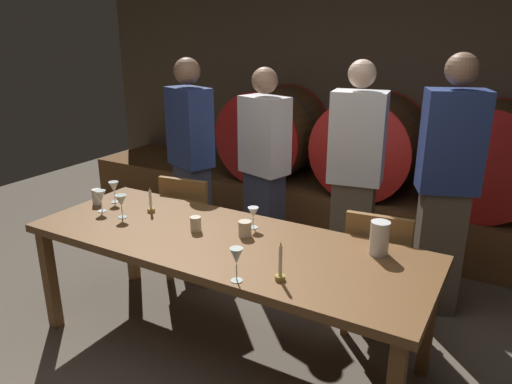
{
  "coord_description": "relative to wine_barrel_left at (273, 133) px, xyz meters",
  "views": [
    {
      "loc": [
        1.27,
        -1.85,
        1.94
      ],
      "look_at": [
        -0.08,
        0.51,
        1.02
      ],
      "focal_mm": 33.77,
      "sensor_mm": 36.0,
      "label": 1
    }
  ],
  "objects": [
    {
      "name": "candle_left",
      "position": [
        0.15,
        -2.05,
        -0.11
      ],
      "size": [
        0.05,
        0.05,
        0.18
      ],
      "color": "olive",
      "rests_on": "dining_table"
    },
    {
      "name": "back_wall",
      "position": [
        1.01,
        0.55,
        0.42
      ],
      "size": [
        7.0,
        0.24,
        2.67
      ],
      "primitive_type": "cube",
      "color": "brown",
      "rests_on": "ground"
    },
    {
      "name": "wine_glass_far_left",
      "position": [
        -0.21,
        -2.03,
        -0.04
      ],
      "size": [
        0.07,
        0.07,
        0.15
      ],
      "color": "white",
      "rests_on": "dining_table"
    },
    {
      "name": "cup_left",
      "position": [
        -0.29,
        -2.12,
        -0.1
      ],
      "size": [
        0.06,
        0.06,
        0.11
      ],
      "primitive_type": "cylinder",
      "color": "white",
      "rests_on": "dining_table"
    },
    {
      "name": "barrel_shelf",
      "position": [
        1.01,
        0.0,
        -0.68
      ],
      "size": [
        6.3,
        0.9,
        0.46
      ],
      "primitive_type": "cube",
      "color": "brown",
      "rests_on": "ground"
    },
    {
      "name": "guest_far_right",
      "position": [
        1.87,
        -1.06,
        0.02
      ],
      "size": [
        0.44,
        0.36,
        1.81
      ],
      "rotation": [
        0.0,
        0.0,
        3.52
      ],
      "color": "brown",
      "rests_on": "ground"
    },
    {
      "name": "dining_table",
      "position": [
        0.82,
        -2.18,
        -0.22
      ],
      "size": [
        2.44,
        0.88,
        0.76
      ],
      "color": "brown",
      "rests_on": "ground"
    },
    {
      "name": "guest_far_left",
      "position": [
        -0.17,
        -1.18,
        -0.02
      ],
      "size": [
        0.44,
        0.36,
        1.73
      ],
      "rotation": [
        0.0,
        0.0,
        2.78
      ],
      "color": "#33384C",
      "rests_on": "ground"
    },
    {
      "name": "chair_right",
      "position": [
        1.58,
        -1.55,
        -0.43
      ],
      "size": [
        0.44,
        0.44,
        0.88
      ],
      "rotation": [
        0.0,
        0.0,
        3.25
      ],
      "color": "brown",
      "rests_on": "ground"
    },
    {
      "name": "pitcher",
      "position": [
        1.67,
        -1.91,
        -0.06
      ],
      "size": [
        0.11,
        0.11,
        0.19
      ],
      "color": "white",
      "rests_on": "dining_table"
    },
    {
      "name": "wine_barrel_right",
      "position": [
        2.02,
        0.0,
        0.0
      ],
      "size": [
        0.92,
        0.78,
        0.92
      ],
      "color": "#513319",
      "rests_on": "barrel_shelf"
    },
    {
      "name": "cup_center",
      "position": [
        0.6,
        -2.16,
        -0.11
      ],
      "size": [
        0.07,
        0.07,
        0.09
      ],
      "primitive_type": "cylinder",
      "color": "beige",
      "rests_on": "dining_table"
    },
    {
      "name": "wine_glass_far_right",
      "position": [
        1.15,
        -2.56,
        -0.03
      ],
      "size": [
        0.07,
        0.07,
        0.18
      ],
      "color": "silver",
      "rests_on": "dining_table"
    },
    {
      "name": "guest_center_left",
      "position": [
        0.45,
        -1.01,
        -0.06
      ],
      "size": [
        0.43,
        0.34,
        1.66
      ],
      "rotation": [
        0.0,
        0.0,
        2.85
      ],
      "color": "#33384C",
      "rests_on": "ground"
    },
    {
      "name": "cup_right",
      "position": [
        0.91,
        -2.08,
        -0.11
      ],
      "size": [
        0.08,
        0.08,
        0.09
      ],
      "primitive_type": "cylinder",
      "color": "beige",
      "rests_on": "dining_table"
    },
    {
      "name": "chair_left",
      "position": [
        0.09,
        -1.55,
        -0.43
      ],
      "size": [
        0.45,
        0.45,
        0.88
      ],
      "rotation": [
        0.0,
        0.0,
        3.28
      ],
      "color": "brown",
      "rests_on": "ground"
    },
    {
      "name": "wine_barrel_left",
      "position": [
        0.0,
        0.0,
        0.0
      ],
      "size": [
        0.92,
        0.78,
        0.92
      ],
      "color": "#513319",
      "rests_on": "barrel_shelf"
    },
    {
      "name": "wine_barrel_center",
      "position": [
        1.03,
        0.0,
        0.0
      ],
      "size": [
        0.92,
        0.78,
        0.92
      ],
      "color": "#513319",
      "rests_on": "barrel_shelf"
    },
    {
      "name": "wine_glass_left",
      "position": [
        -0.15,
        -2.21,
        -0.05
      ],
      "size": [
        0.07,
        0.07,
        0.15
      ],
      "color": "white",
      "rests_on": "dining_table"
    },
    {
      "name": "candle_right",
      "position": [
        1.33,
        -2.45,
        -0.1
      ],
      "size": [
        0.05,
        0.05,
        0.21
      ],
      "color": "olive",
      "rests_on": "dining_table"
    },
    {
      "name": "guest_center_right",
      "position": [
        1.23,
        -1.06,
        -0.02
      ],
      "size": [
        0.41,
        0.3,
        1.75
      ],
      "rotation": [
        0.0,
        0.0,
        3.3
      ],
      "color": "brown",
      "rests_on": "ground"
    },
    {
      "name": "wine_glass_right",
      "position": [
        0.89,
        -1.94,
        -0.06
      ],
      "size": [
        0.07,
        0.07,
        0.14
      ],
      "color": "white",
      "rests_on": "dining_table"
    },
    {
      "name": "wine_glass_center",
      "position": [
        0.05,
        -2.22,
        -0.04
      ],
      "size": [
        0.08,
        0.08,
        0.16
      ],
      "color": "silver",
      "rests_on": "dining_table"
    }
  ]
}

